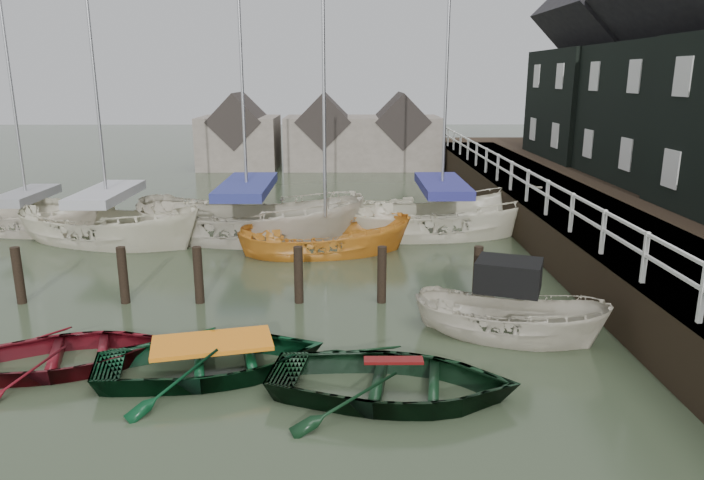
{
  "coord_description": "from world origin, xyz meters",
  "views": [
    {
      "loc": [
        2.38,
        -11.32,
        5.33
      ],
      "look_at": [
        2.49,
        3.62,
        1.4
      ],
      "focal_mm": 32.0,
      "sensor_mm": 36.0,
      "label": 1
    }
  ],
  "objects_px": {
    "sailboat_a": "(111,240)",
    "sailboat_c": "(326,252)",
    "rowboat_dkgreen": "(393,397)",
    "rowboat_green": "(214,373)",
    "sailboat_b": "(249,237)",
    "rowboat_red": "(69,367)",
    "sailboat_e": "(31,230)",
    "motorboat": "(507,332)",
    "sailboat_d": "(441,232)"
  },
  "relations": [
    {
      "from": "sailboat_a",
      "to": "sailboat_c",
      "type": "relative_size",
      "value": 1.09
    },
    {
      "from": "rowboat_dkgreen",
      "to": "sailboat_a",
      "type": "height_order",
      "value": "sailboat_a"
    },
    {
      "from": "rowboat_green",
      "to": "sailboat_b",
      "type": "height_order",
      "value": "sailboat_b"
    },
    {
      "from": "sailboat_b",
      "to": "sailboat_c",
      "type": "bearing_deg",
      "value": -113.69
    },
    {
      "from": "rowboat_red",
      "to": "sailboat_e",
      "type": "distance_m",
      "value": 12.08
    },
    {
      "from": "rowboat_green",
      "to": "sailboat_a",
      "type": "xyz_separation_m",
      "value": [
        -5.38,
        9.56,
        0.06
      ]
    },
    {
      "from": "rowboat_green",
      "to": "rowboat_dkgreen",
      "type": "height_order",
      "value": "rowboat_dkgreen"
    },
    {
      "from": "motorboat",
      "to": "sailboat_c",
      "type": "height_order",
      "value": "sailboat_c"
    },
    {
      "from": "sailboat_a",
      "to": "sailboat_c",
      "type": "distance_m",
      "value": 7.32
    },
    {
      "from": "sailboat_b",
      "to": "rowboat_red",
      "type": "bearing_deg",
      "value": 177.54
    },
    {
      "from": "rowboat_red",
      "to": "rowboat_dkgreen",
      "type": "distance_m",
      "value": 6.17
    },
    {
      "from": "motorboat",
      "to": "sailboat_c",
      "type": "xyz_separation_m",
      "value": [
        -4.04,
        6.49,
        -0.09
      ]
    },
    {
      "from": "rowboat_green",
      "to": "sailboat_c",
      "type": "relative_size",
      "value": 0.41
    },
    {
      "from": "rowboat_dkgreen",
      "to": "motorboat",
      "type": "height_order",
      "value": "motorboat"
    },
    {
      "from": "motorboat",
      "to": "sailboat_a",
      "type": "distance_m",
      "value": 13.73
    },
    {
      "from": "motorboat",
      "to": "sailboat_c",
      "type": "distance_m",
      "value": 7.64
    },
    {
      "from": "rowboat_red",
      "to": "sailboat_b",
      "type": "bearing_deg",
      "value": -28.74
    },
    {
      "from": "rowboat_dkgreen",
      "to": "sailboat_c",
      "type": "xyz_separation_m",
      "value": [
        -1.45,
        9.04,
        0.02
      ]
    },
    {
      "from": "rowboat_red",
      "to": "sailboat_b",
      "type": "height_order",
      "value": "sailboat_b"
    },
    {
      "from": "rowboat_dkgreen",
      "to": "sailboat_c",
      "type": "height_order",
      "value": "sailboat_c"
    },
    {
      "from": "rowboat_green",
      "to": "sailboat_d",
      "type": "height_order",
      "value": "sailboat_d"
    },
    {
      "from": "rowboat_red",
      "to": "sailboat_a",
      "type": "distance_m",
      "value": 9.62
    },
    {
      "from": "sailboat_a",
      "to": "sailboat_d",
      "type": "xyz_separation_m",
      "value": [
        11.09,
        0.93,
        0.0
      ]
    },
    {
      "from": "motorboat",
      "to": "sailboat_e",
      "type": "distance_m",
      "value": 17.18
    },
    {
      "from": "sailboat_b",
      "to": "sailboat_e",
      "type": "height_order",
      "value": "sailboat_b"
    },
    {
      "from": "rowboat_red",
      "to": "sailboat_d",
      "type": "height_order",
      "value": "sailboat_d"
    },
    {
      "from": "rowboat_dkgreen",
      "to": "sailboat_d",
      "type": "distance_m",
      "value": 11.66
    },
    {
      "from": "sailboat_e",
      "to": "sailboat_d",
      "type": "bearing_deg",
      "value": -80.02
    },
    {
      "from": "motorboat",
      "to": "sailboat_d",
      "type": "distance_m",
      "value": 8.85
    },
    {
      "from": "rowboat_dkgreen",
      "to": "sailboat_d",
      "type": "bearing_deg",
      "value": -3.54
    },
    {
      "from": "sailboat_a",
      "to": "sailboat_b",
      "type": "bearing_deg",
      "value": -66.56
    },
    {
      "from": "sailboat_d",
      "to": "rowboat_dkgreen",
      "type": "bearing_deg",
      "value": 160.04
    },
    {
      "from": "motorboat",
      "to": "sailboat_c",
      "type": "relative_size",
      "value": 0.42
    },
    {
      "from": "rowboat_green",
      "to": "sailboat_e",
      "type": "distance_m",
      "value": 13.89
    },
    {
      "from": "sailboat_d",
      "to": "rowboat_red",
      "type": "bearing_deg",
      "value": 132.38
    },
    {
      "from": "sailboat_b",
      "to": "rowboat_green",
      "type": "bearing_deg",
      "value": -165.95
    },
    {
      "from": "rowboat_dkgreen",
      "to": "rowboat_green",
      "type": "bearing_deg",
      "value": 83.17
    },
    {
      "from": "rowboat_red",
      "to": "motorboat",
      "type": "height_order",
      "value": "motorboat"
    },
    {
      "from": "sailboat_a",
      "to": "sailboat_c",
      "type": "xyz_separation_m",
      "value": [
        7.18,
        -1.42,
        -0.04
      ]
    },
    {
      "from": "sailboat_a",
      "to": "rowboat_red",
      "type": "bearing_deg",
      "value": -144.56
    },
    {
      "from": "sailboat_b",
      "to": "sailboat_d",
      "type": "height_order",
      "value": "sailboat_d"
    },
    {
      "from": "sailboat_c",
      "to": "sailboat_d",
      "type": "relative_size",
      "value": 0.75
    },
    {
      "from": "sailboat_e",
      "to": "rowboat_red",
      "type": "bearing_deg",
      "value": -139.54
    },
    {
      "from": "sailboat_a",
      "to": "sailboat_d",
      "type": "height_order",
      "value": "sailboat_d"
    },
    {
      "from": "sailboat_a",
      "to": "rowboat_dkgreen",
      "type": "bearing_deg",
      "value": -120.58
    },
    {
      "from": "rowboat_green",
      "to": "sailboat_b",
      "type": "distance_m",
      "value": 9.88
    },
    {
      "from": "rowboat_green",
      "to": "motorboat",
      "type": "xyz_separation_m",
      "value": [
        5.83,
        1.65,
        0.11
      ]
    },
    {
      "from": "rowboat_green",
      "to": "sailboat_d",
      "type": "relative_size",
      "value": 0.3
    },
    {
      "from": "sailboat_d",
      "to": "rowboat_green",
      "type": "bearing_deg",
      "value": 143.68
    },
    {
      "from": "rowboat_red",
      "to": "sailboat_c",
      "type": "bearing_deg",
      "value": -47.57
    }
  ]
}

